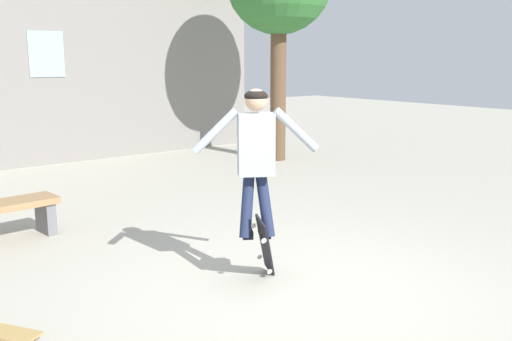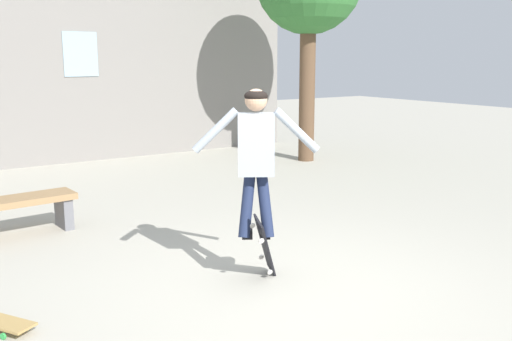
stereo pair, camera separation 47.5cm
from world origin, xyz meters
The scene contains 4 objects.
ground_plane centered at (0.00, 0.00, 0.00)m, with size 40.00×40.00×0.00m, color #B2AD9E.
building_backdrop centered at (0.01, 8.06, 2.48)m, with size 11.51×0.52×5.73m.
skater centered at (-0.12, 0.39, 1.30)m, with size 1.06×0.71×1.43m.
skateboard_flipping centered at (-0.05, 0.33, 0.35)m, with size 0.41×0.49×0.77m.
Camera 1 is at (-3.43, -3.75, 2.17)m, focal length 40.00 mm.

